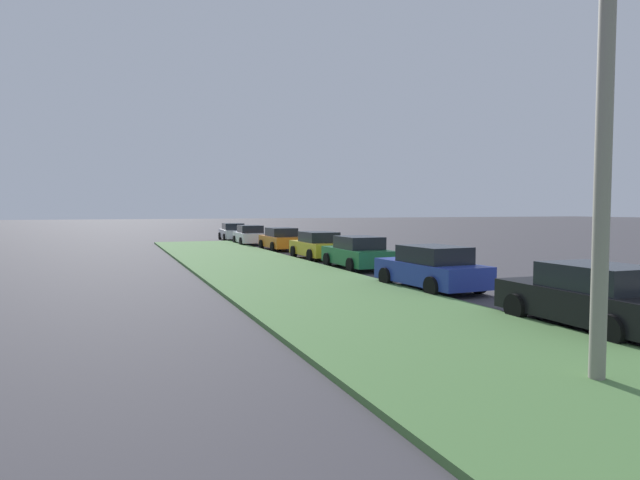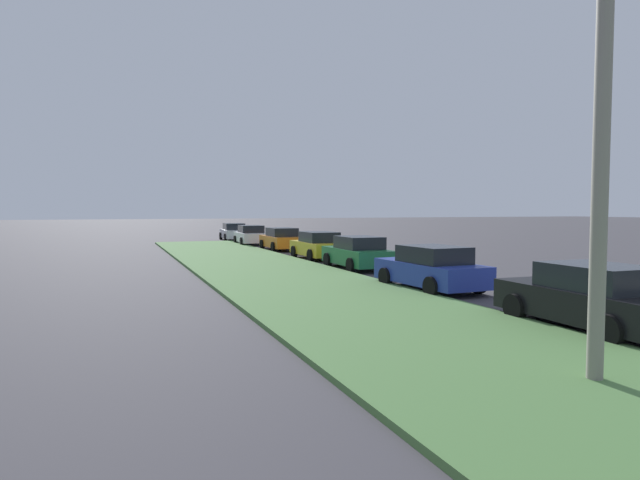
# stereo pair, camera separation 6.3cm
# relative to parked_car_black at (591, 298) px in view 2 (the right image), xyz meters

# --- Properties ---
(grass_median) EXTENTS (60.00, 6.00, 0.12)m
(grass_median) POSITION_rel_parked_car_black_xyz_m (4.78, 3.80, -0.66)
(grass_median) COLOR #517F42
(grass_median) RESTS_ON ground
(parked_car_black) EXTENTS (4.33, 2.08, 1.47)m
(parked_car_black) POSITION_rel_parked_car_black_xyz_m (0.00, 0.00, 0.00)
(parked_car_black) COLOR black
(parked_car_black) RESTS_ON ground
(parked_car_blue) EXTENTS (4.39, 2.19, 1.47)m
(parked_car_blue) POSITION_rel_parked_car_black_xyz_m (6.38, 0.05, 0.00)
(parked_car_blue) COLOR #23389E
(parked_car_blue) RESTS_ON ground
(parked_car_green) EXTENTS (4.32, 2.06, 1.47)m
(parked_car_green) POSITION_rel_parked_car_black_xyz_m (12.96, -0.35, 0.00)
(parked_car_green) COLOR #1E6B38
(parked_car_green) RESTS_ON ground
(parked_car_yellow) EXTENTS (4.31, 2.04, 1.47)m
(parked_car_yellow) POSITION_rel_parked_car_black_xyz_m (18.16, -0.44, 0.00)
(parked_car_yellow) COLOR gold
(parked_car_yellow) RESTS_ON ground
(parked_car_orange) EXTENTS (4.30, 2.03, 1.47)m
(parked_car_orange) POSITION_rel_parked_car_black_xyz_m (24.83, -0.40, 0.00)
(parked_car_orange) COLOR orange
(parked_car_orange) RESTS_ON ground
(parked_car_white) EXTENTS (4.37, 2.15, 1.47)m
(parked_car_white) POSITION_rel_parked_car_black_xyz_m (30.89, 0.16, 0.00)
(parked_car_white) COLOR silver
(parked_car_white) RESTS_ON ground
(parked_car_silver) EXTENTS (4.38, 2.18, 1.47)m
(parked_car_silver) POSITION_rel_parked_car_black_xyz_m (37.20, 0.11, 0.00)
(parked_car_silver) COLOR #B2B5BA
(parked_car_silver) RESTS_ON ground
(streetlight) EXTENTS (0.90, 2.84, 7.50)m
(streetlight) POSITION_rel_parked_car_black_xyz_m (-2.84, 2.78, 3.67)
(streetlight) COLOR gray
(streetlight) RESTS_ON ground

